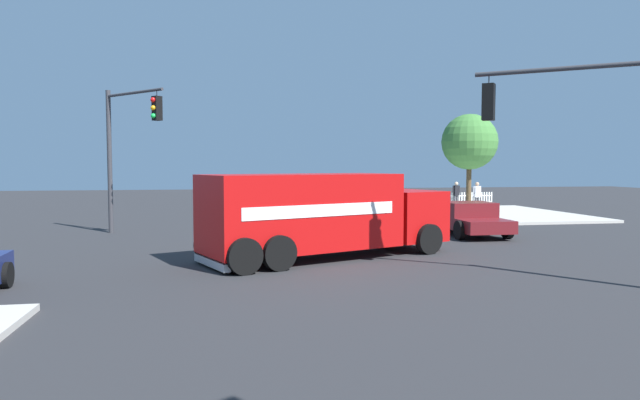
# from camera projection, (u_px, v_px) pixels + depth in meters

# --- Properties ---
(ground_plane) EXTENTS (100.00, 100.00, 0.00)m
(ground_plane) POSITION_uv_depth(u_px,v_px,m) (308.00, 252.00, 18.86)
(ground_plane) COLOR #2B2B2D
(sidewalk_corner_near) EXTENTS (10.71, 10.71, 0.14)m
(sidewalk_corner_near) POSITION_uv_depth(u_px,v_px,m) (477.00, 214.00, 32.60)
(sidewalk_corner_near) COLOR beige
(sidewalk_corner_near) RESTS_ON ground
(delivery_truck) EXTENTS (8.49, 5.40, 2.66)m
(delivery_truck) POSITION_uv_depth(u_px,v_px,m) (323.00, 213.00, 17.66)
(delivery_truck) COLOR red
(delivery_truck) RESTS_ON ground
(traffic_light_primary) EXTENTS (2.66, 2.91, 6.13)m
(traffic_light_primary) POSITION_uv_depth(u_px,v_px,m) (124.00, 140.00, 23.35)
(traffic_light_primary) COLOR #38383D
(traffic_light_primary) RESTS_ON ground
(traffic_light_secondary) EXTENTS (3.94, 3.00, 5.55)m
(traffic_light_secondary) POSITION_uv_depth(u_px,v_px,m) (608.00, 133.00, 13.39)
(traffic_light_secondary) COLOR #38383D
(traffic_light_secondary) RESTS_ON ground
(pickup_maroon) EXTENTS (2.27, 5.21, 1.38)m
(pickup_maroon) POSITION_uv_depth(u_px,v_px,m) (466.00, 217.00, 23.71)
(pickup_maroon) COLOR maroon
(pickup_maroon) RESTS_ON ground
(pedestrian_near_corner) EXTENTS (0.53, 0.25, 1.78)m
(pedestrian_near_corner) POSITION_uv_depth(u_px,v_px,m) (477.00, 195.00, 33.14)
(pedestrian_near_corner) COLOR #4C4C51
(pedestrian_near_corner) RESTS_ON sidewalk_corner_near
(pedestrian_crossing) EXTENTS (0.52, 0.29, 1.73)m
(pedestrian_crossing) POSITION_uv_depth(u_px,v_px,m) (456.00, 194.00, 35.32)
(pedestrian_crossing) COLOR #4C4C51
(pedestrian_crossing) RESTS_ON sidewalk_corner_near
(picket_fence_run) EXTENTS (7.12, 0.05, 0.95)m
(picket_fence_run) POSITION_uv_depth(u_px,v_px,m) (443.00, 199.00, 37.59)
(picket_fence_run) COLOR white
(picket_fence_run) RESTS_ON sidewalk_corner_near
(shade_tree_near) EXTENTS (3.58, 3.58, 6.07)m
(shade_tree_near) POSITION_uv_depth(u_px,v_px,m) (469.00, 142.00, 36.01)
(shade_tree_near) COLOR brown
(shade_tree_near) RESTS_ON sidewalk_corner_near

